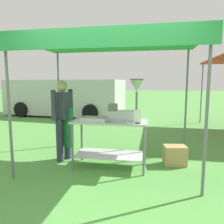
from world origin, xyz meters
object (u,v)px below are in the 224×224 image
Objects in this scene: donut_fryer at (127,107)px; supply_crate at (175,155)px; donut_cart at (110,134)px; vendor at (63,116)px; van_silver at (65,97)px; donut_tray at (95,120)px; stall_canopy at (111,45)px; menu_sign at (138,118)px.

donut_fryer is 1.65× the size of supply_crate.
donut_fryer reaches higher than supply_crate.
donut_fryer is (0.30, 0.05, 0.49)m from donut_cart.
vendor is 6.14m from van_silver.
donut_cart is 2.89× the size of donut_tray.
donut_tray is at bearing -139.80° from stall_canopy.
donut_fryer is at bearing 131.63° from menu_sign.
van_silver is at bearing 129.57° from supply_crate.
stall_canopy is at bearing 170.79° from donut_fryer.
stall_canopy is 0.55× the size of van_silver.
van_silver is at bearing 112.69° from vendor.
donut_fryer is at bearing 9.68° from donut_cart.
vendor reaches higher than menu_sign.
donut_fryer is 3.22× the size of menu_sign.
supply_crate is 7.20m from van_silver.
van_silver is (-3.36, 5.77, -1.35)m from stall_canopy.
vendor is at bearing 165.29° from menu_sign.
donut_cart is at bearing -164.03° from supply_crate.
donut_fryer is 1.34m from supply_crate.
van_silver is (-3.66, 5.82, -0.26)m from donut_fryer.
donut_tray is at bearing -155.42° from donut_cart.
donut_cart is 1.05m from vendor.
donut_fryer is at bearing 16.86° from donut_tray.
vendor reaches higher than supply_crate.
donut_cart is at bearing 24.58° from donut_tray.
donut_cart is 6.77m from van_silver.
donut_cart is 1.33m from supply_crate.
van_silver reaches higher than menu_sign.
van_silver is at bearing 122.61° from menu_sign.
vendor is (-0.74, 0.32, -0.00)m from donut_tray.
van_silver is at bearing 117.46° from donut_tray.
stall_canopy is at bearing 40.20° from donut_tray.
menu_sign reaches higher than supply_crate.
donut_tray reaches higher than supply_crate.
donut_cart is 0.58m from donut_fryer.
stall_canopy is 1.95× the size of vendor.
vendor is at bearing 174.23° from stall_canopy.
menu_sign is (0.22, -0.25, -0.15)m from donut_fryer.
vendor is (-1.51, 0.40, -0.08)m from menu_sign.
donut_cart is at bearing -170.32° from donut_fryer.
van_silver reaches higher than donut_tray.
stall_canopy is 1.13m from donut_fryer.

